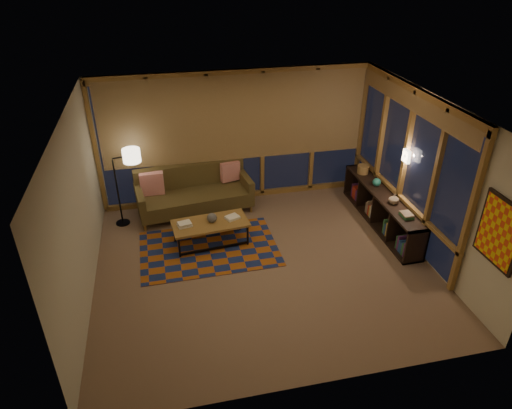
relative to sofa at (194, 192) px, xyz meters
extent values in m
cube|color=#A17F64|center=(0.94, -1.99, -0.45)|extent=(5.50, 5.00, 0.01)
cube|color=silver|center=(0.94, -1.99, 2.25)|extent=(5.50, 5.00, 0.01)
cube|color=beige|center=(0.94, 0.51, 0.90)|extent=(5.50, 0.01, 2.70)
cube|color=beige|center=(0.94, -4.49, 0.90)|extent=(5.50, 0.01, 2.70)
cube|color=beige|center=(-1.81, -1.99, 0.90)|extent=(0.01, 5.00, 2.70)
cube|color=beige|center=(3.69, -1.99, 0.90)|extent=(0.01, 5.00, 2.70)
cube|color=#9E4E14|center=(0.10, -1.34, -0.45)|extent=(2.42, 1.63, 0.01)
sphere|color=black|center=(0.20, -1.17, 0.08)|extent=(0.20, 0.20, 0.18)
cylinder|color=brown|center=(3.41, -0.30, 0.29)|extent=(0.26, 0.26, 0.17)
sphere|color=#267A6E|center=(3.43, -0.89, 0.29)|extent=(0.17, 0.17, 0.16)
imported|color=tan|center=(3.43, -1.59, 0.30)|extent=(0.20, 0.20, 0.19)
camera|label=1|loc=(-0.52, -8.02, 4.25)|focal=32.00mm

